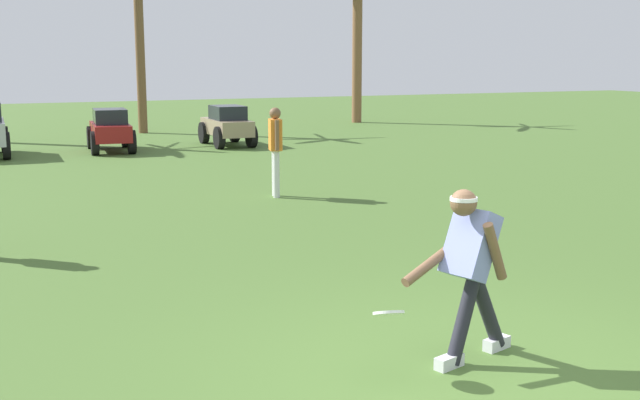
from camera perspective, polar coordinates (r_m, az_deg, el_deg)
The scene contains 8 objects.
ground_plane at distance 6.33m, azimuth 10.71°, elevation -12.54°, with size 80.00×80.00×0.00m, color #46672B.
frisbee_thrower at distance 6.47m, azimuth 10.62°, elevation -4.58°, with size 1.13×0.48×1.42m.
frisbee_in_flight at distance 6.15m, azimuth 4.90°, elevation -8.00°, with size 0.30×0.29×0.11m.
teammate_near_sideline at distance 13.95m, azimuth -3.19°, elevation 4.05°, with size 0.27×0.50×1.56m.
parked_car_slot_c at distance 21.47m, azimuth -14.69°, elevation 4.87°, with size 1.26×2.27×1.10m.
parked_car_slot_d at distance 22.29m, azimuth -6.62°, elevation 5.32°, with size 1.11×2.21×1.10m.
palm_tree_left_of_centre at distance 26.40m, azimuth -12.78°, elevation 11.83°, with size 3.62×3.36×5.34m.
palm_tree_right_of_centre at distance 29.95m, azimuth 2.69°, elevation 11.38°, with size 3.60×3.04×5.19m.
Camera 1 is at (-3.40, -4.76, 2.43)m, focal length 45.00 mm.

